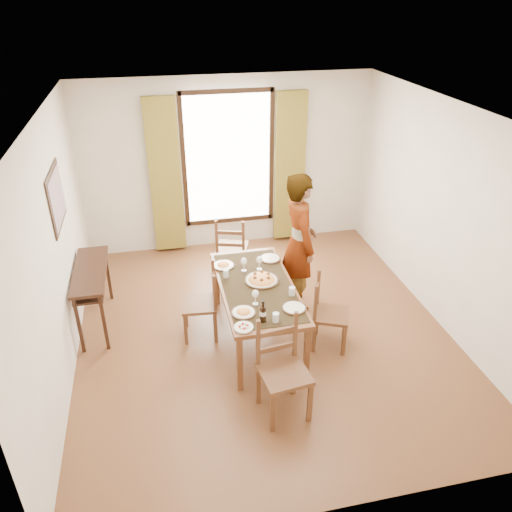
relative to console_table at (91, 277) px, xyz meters
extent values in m
plane|color=brown|center=(2.03, -0.60, -0.68)|extent=(5.00, 5.00, 0.00)
cube|color=silver|center=(2.03, 1.90, 0.67)|extent=(4.50, 0.10, 2.70)
cube|color=silver|center=(2.03, -3.10, 0.67)|extent=(4.50, 0.10, 2.70)
cube|color=silver|center=(-0.22, -0.60, 0.67)|extent=(0.10, 5.00, 2.70)
cube|color=silver|center=(4.28, -0.60, 0.67)|extent=(0.10, 5.00, 2.70)
cube|color=white|center=(2.03, -0.60, 2.04)|extent=(4.50, 5.00, 0.04)
cube|color=white|center=(2.03, 1.87, 0.77)|extent=(1.30, 0.04, 2.00)
cube|color=olive|center=(1.05, 1.81, 0.57)|extent=(0.48, 0.10, 2.40)
cube|color=olive|center=(3.01, 1.81, 0.57)|extent=(0.48, 0.10, 2.40)
cube|color=black|center=(-0.21, 0.00, 1.07)|extent=(0.02, 0.86, 0.66)
cube|color=#D45A27|center=(-0.20, 0.00, 1.07)|extent=(0.01, 0.76, 0.56)
cube|color=black|center=(0.00, 0.00, 0.10)|extent=(0.38, 1.20, 0.04)
cube|color=black|center=(0.00, 0.00, -0.02)|extent=(0.34, 1.10, 0.03)
cube|color=black|center=(-0.14, -0.55, -0.30)|extent=(0.04, 0.04, 0.76)
cube|color=black|center=(-0.14, 0.55, -0.30)|extent=(0.04, 0.04, 0.76)
cube|color=black|center=(0.14, -0.55, -0.30)|extent=(0.04, 0.04, 0.76)
cube|color=black|center=(0.14, 0.55, -0.30)|extent=(0.04, 0.04, 0.76)
cube|color=brown|center=(1.92, -0.72, 0.04)|extent=(0.85, 1.79, 0.05)
cube|color=black|center=(1.92, -0.72, 0.07)|extent=(0.79, 1.65, 0.01)
cube|color=brown|center=(1.56, -1.55, -0.33)|extent=(0.06, 0.06, 0.70)
cube|color=brown|center=(1.56, 0.12, -0.33)|extent=(0.06, 0.06, 0.70)
cube|color=brown|center=(2.29, -1.55, -0.33)|extent=(0.06, 0.06, 0.70)
cube|color=brown|center=(2.29, 0.12, -0.33)|extent=(0.06, 0.06, 0.70)
cube|color=#58301D|center=(1.26, -0.50, -0.24)|extent=(0.45, 0.45, 0.04)
cube|color=#58301D|center=(1.10, -0.31, -0.46)|extent=(0.04, 0.04, 0.45)
cube|color=#58301D|center=(1.45, -0.34, -0.46)|extent=(0.04, 0.04, 0.45)
cube|color=#58301D|center=(1.06, -0.67, -0.46)|extent=(0.04, 0.04, 0.45)
cube|color=#58301D|center=(1.42, -0.70, -0.46)|extent=(0.04, 0.04, 0.45)
cube|color=#58301D|center=(1.46, -0.34, 0.01)|extent=(0.04, 0.04, 0.50)
cube|color=#58301D|center=(1.43, -0.70, 0.01)|extent=(0.04, 0.04, 0.50)
cube|color=#58301D|center=(1.45, -0.52, -0.09)|extent=(0.06, 0.36, 0.05)
cube|color=#58301D|center=(1.45, -0.52, 0.09)|extent=(0.06, 0.36, 0.05)
cube|color=#58301D|center=(1.89, 0.80, -0.22)|extent=(0.55, 0.55, 0.04)
cube|color=#58301D|center=(2.12, 0.92, -0.45)|extent=(0.04, 0.04, 0.47)
cube|color=#58301D|center=(2.01, 0.56, -0.45)|extent=(0.04, 0.04, 0.47)
cube|color=#58301D|center=(1.76, 1.03, -0.45)|extent=(0.04, 0.04, 0.47)
cube|color=#58301D|center=(1.65, 0.67, -0.45)|extent=(0.04, 0.04, 0.47)
cube|color=#58301D|center=(2.01, 0.55, 0.04)|extent=(0.04, 0.04, 0.52)
cube|color=#58301D|center=(1.65, 0.66, 0.04)|extent=(0.04, 0.04, 0.52)
cube|color=#58301D|center=(1.83, 0.61, -0.06)|extent=(0.37, 0.14, 0.05)
cube|color=#58301D|center=(1.83, 0.61, 0.13)|extent=(0.37, 0.14, 0.05)
cube|color=#58301D|center=(1.93, -1.95, -0.19)|extent=(0.52, 0.52, 0.04)
cube|color=#58301D|center=(1.76, -2.17, -0.44)|extent=(0.04, 0.04, 0.49)
cube|color=#58301D|center=(1.71, -1.78, -0.44)|extent=(0.04, 0.04, 0.49)
cube|color=#58301D|center=(2.15, -2.12, -0.44)|extent=(0.04, 0.04, 0.49)
cube|color=#58301D|center=(2.10, -1.73, -0.44)|extent=(0.04, 0.04, 0.49)
cube|color=#58301D|center=(1.70, -1.77, 0.08)|extent=(0.04, 0.04, 0.55)
cube|color=#58301D|center=(2.10, -1.72, 0.08)|extent=(0.04, 0.04, 0.55)
cube|color=#58301D|center=(1.90, -1.74, -0.02)|extent=(0.40, 0.08, 0.05)
cube|color=#58301D|center=(1.90, -1.74, 0.17)|extent=(0.40, 0.08, 0.05)
cube|color=#58301D|center=(2.75, -1.03, -0.25)|extent=(0.53, 0.53, 0.04)
cube|color=#58301D|center=(2.84, -1.26, -0.47)|extent=(0.04, 0.04, 0.43)
cube|color=#58301D|center=(2.52, -1.12, -0.47)|extent=(0.04, 0.04, 0.43)
cube|color=#58301D|center=(2.97, -0.94, -0.47)|extent=(0.04, 0.04, 0.43)
cube|color=#58301D|center=(2.66, -0.80, -0.47)|extent=(0.04, 0.04, 0.43)
cube|color=#58301D|center=(2.51, -1.12, -0.01)|extent=(0.03, 0.03, 0.48)
cube|color=#58301D|center=(2.65, -0.80, -0.01)|extent=(0.03, 0.03, 0.48)
cube|color=#58301D|center=(2.58, -0.96, -0.11)|extent=(0.16, 0.33, 0.05)
cube|color=#58301D|center=(2.58, -0.96, 0.07)|extent=(0.16, 0.33, 0.05)
imported|color=#9C9EA5|center=(2.61, -0.12, 0.25)|extent=(0.70, 0.48, 1.87)
cylinder|color=silver|center=(2.26, -1.00, 0.12)|extent=(0.07, 0.07, 0.10)
cylinder|color=silver|center=(1.60, -0.45, 0.12)|extent=(0.07, 0.07, 0.10)
cylinder|color=silver|center=(1.96, -1.44, 0.12)|extent=(0.07, 0.07, 0.10)
camera|label=1|loc=(0.87, -5.52, 3.18)|focal=35.00mm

